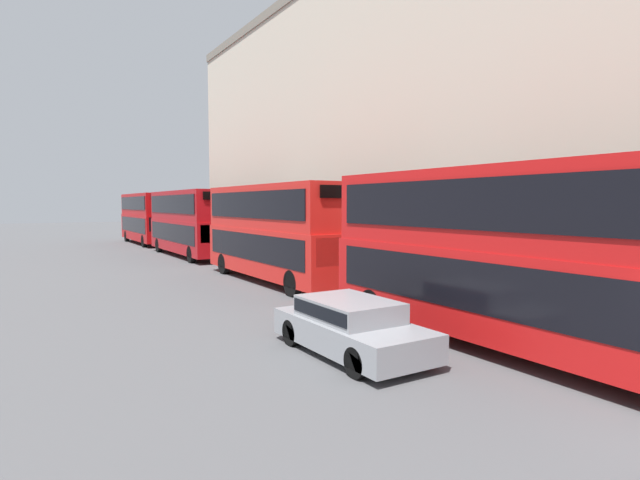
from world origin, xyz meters
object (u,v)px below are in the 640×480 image
(bus_second_in_queue, at_px, (277,229))
(pedestrian, at_px, (217,243))
(car_hatchback, at_px, (351,325))
(bus_third_in_queue, at_px, (190,220))
(bus_leading, at_px, (520,251))
(bus_trailing, at_px, (148,216))

(bus_second_in_queue, distance_m, pedestrian, 13.80)
(car_hatchback, distance_m, pedestrian, 24.70)
(bus_third_in_queue, distance_m, car_hatchback, 23.58)
(bus_leading, distance_m, bus_second_in_queue, 12.48)
(bus_second_in_queue, distance_m, bus_trailing, 24.84)
(bus_leading, xyz_separation_m, bus_trailing, (0.00, 37.32, 0.00))
(bus_third_in_queue, bearing_deg, bus_second_in_queue, -90.00)
(bus_leading, bearing_deg, bus_second_in_queue, 90.00)
(bus_leading, height_order, bus_third_in_queue, bus_leading)
(bus_second_in_queue, bearing_deg, bus_leading, -90.00)
(bus_trailing, height_order, pedestrian, bus_trailing)
(bus_second_in_queue, bearing_deg, car_hatchback, -107.87)
(bus_second_in_queue, height_order, bus_third_in_queue, bus_third_in_queue)
(bus_leading, distance_m, pedestrian, 26.16)
(pedestrian, bearing_deg, bus_third_in_queue, -158.67)
(car_hatchback, height_order, pedestrian, pedestrian)
(bus_leading, bearing_deg, bus_third_in_queue, 90.00)
(bus_third_in_queue, height_order, car_hatchback, bus_third_in_queue)
(bus_third_in_queue, relative_size, car_hatchback, 2.57)
(bus_second_in_queue, height_order, car_hatchback, bus_second_in_queue)
(bus_second_in_queue, height_order, bus_trailing, bus_trailing)
(bus_third_in_queue, bearing_deg, pedestrian, 21.33)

